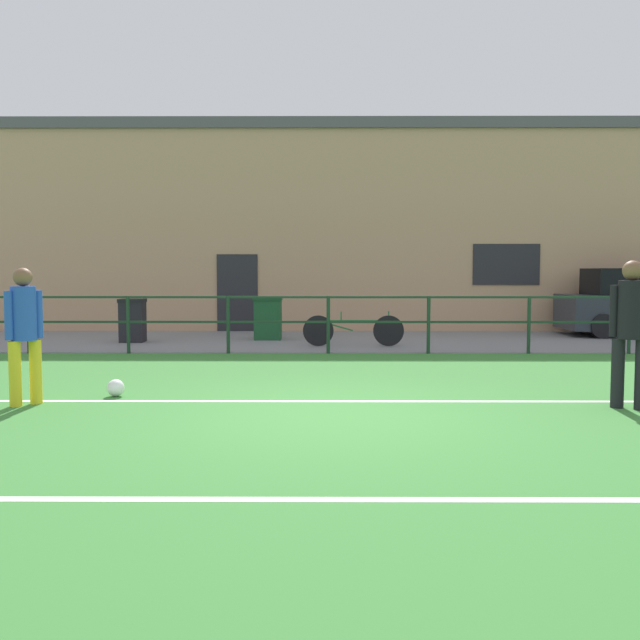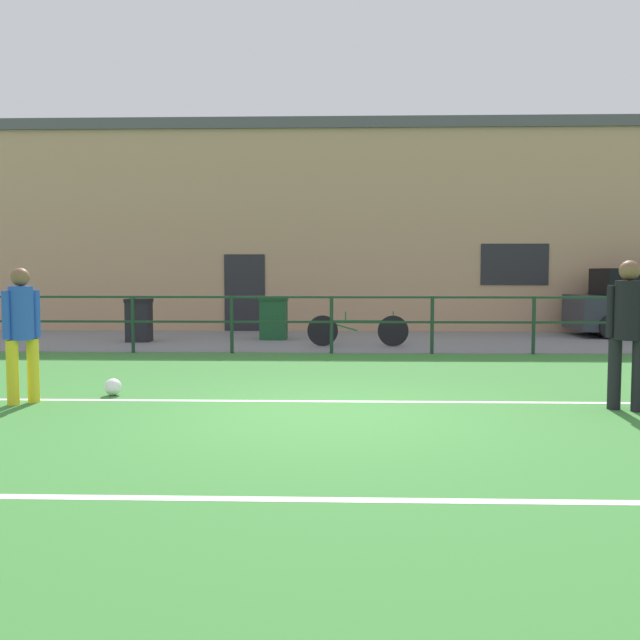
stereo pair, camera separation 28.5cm
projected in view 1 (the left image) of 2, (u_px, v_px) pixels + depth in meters
The scene contains 12 objects.
ground at pixel (332, 417), 7.94m from camera, with size 60.00×44.00×0.04m, color #387A33.
field_line_touchline at pixel (331, 401), 8.79m from camera, with size 36.00×0.11×0.00m, color white.
field_line_hash at pixel (337, 499), 5.01m from camera, with size 36.00×0.11×0.00m, color white.
pavement_strip at pixel (328, 341), 16.41m from camera, with size 48.00×5.00×0.02m, color slate.
perimeter_fence at pixel (328, 316), 13.87m from camera, with size 36.07×0.07×1.15m.
clubhouse_facade at pixel (327, 228), 19.90m from camera, with size 28.00×2.56×5.75m.
player_goalkeeper at pixel (631, 325), 8.26m from camera, with size 0.43×0.31×1.77m.
player_striker at pixel (24, 327), 8.49m from camera, with size 0.36×0.36×1.68m.
soccer_ball_match at pixel (116, 388), 9.14m from camera, with size 0.23×0.23×0.23m, color white.
bicycle_parked_0 at pixel (353, 330), 15.09m from camera, with size 2.19×0.04×0.76m.
trash_bin_0 at pixel (133, 320), 15.94m from camera, with size 0.56×0.48×0.99m.
trash_bin_1 at pixel (268, 318), 16.56m from camera, with size 0.67×0.57×1.01m.
Camera 1 is at (-0.09, -7.84, 1.64)m, focal length 39.10 mm.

